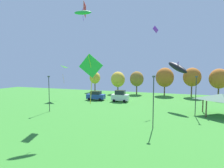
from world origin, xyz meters
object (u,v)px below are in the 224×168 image
park_pavilion (222,97)px  treeline_tree_0 (95,78)px  light_post_3 (196,94)px  treeline_tree_1 (118,79)px  kite_flying_5 (85,9)px  treeline_tree_2 (137,79)px  kite_flying_3 (60,69)px  kite_flying_7 (177,67)px  kite_flying_4 (91,68)px  light_post_0 (49,92)px  light_post_1 (153,99)px  kite_flying_6 (156,29)px  treeline_tree_5 (219,79)px  treeline_tree_4 (192,77)px  kite_flying_1 (83,13)px  parked_car_second_from_left (120,96)px  parked_car_leftmost (96,96)px  treeline_tree_3 (165,77)px

park_pavilion → treeline_tree_0: bearing=147.4°
light_post_3 → treeline_tree_1: bearing=133.2°
kite_flying_5 → light_post_3: kite_flying_5 is taller
treeline_tree_0 → treeline_tree_2: bearing=-1.3°
kite_flying_3 → kite_flying_7: 27.53m
kite_flying_4 → kite_flying_5: bearing=120.1°
kite_flying_7 → light_post_0: size_ratio=0.78×
kite_flying_7 → light_post_1: kite_flying_7 is taller
kite_flying_6 → kite_flying_3: bearing=-179.8°
treeline_tree_2 → treeline_tree_5: size_ratio=0.90×
kite_flying_3 → light_post_3: bearing=-11.3°
light_post_3 → treeline_tree_4: size_ratio=0.80×
kite_flying_1 → kite_flying_3: size_ratio=0.57×
kite_flying_1 → kite_flying_3: kite_flying_1 is taller
treeline_tree_5 → kite_flying_7: bearing=-123.8°
kite_flying_5 → treeline_tree_2: kite_flying_5 is taller
kite_flying_5 → treeline_tree_2: size_ratio=0.42×
kite_flying_3 → kite_flying_5: 18.17m
kite_flying_5 → light_post_0: bearing=-154.2°
light_post_1 → kite_flying_7: bearing=79.1°
parked_car_second_from_left → light_post_1: (9.66, -16.66, 2.48)m
parked_car_leftmost → treeline_tree_0: (-7.26, 14.51, 3.68)m
kite_flying_5 → light_post_3: size_ratio=0.46×
treeline_tree_0 → treeline_tree_2: treeline_tree_2 is taller
kite_flying_1 → parked_car_second_from_left: 21.76m
kite_flying_6 → parked_car_leftmost: 20.56m
treeline_tree_0 → parked_car_leftmost: bearing=-63.4°
kite_flying_1 → kite_flying_4: kite_flying_1 is taller
treeline_tree_3 → treeline_tree_5: size_ratio=1.04×
treeline_tree_1 → treeline_tree_4: 21.39m
treeline_tree_3 → treeline_tree_1: bearing=-175.0°
parked_car_second_from_left → treeline_tree_4: size_ratio=0.50×
kite_flying_3 → kite_flying_4: kite_flying_4 is taller
light_post_1 → treeline_tree_4: bearing=77.7°
treeline_tree_2 → kite_flying_6: bearing=-66.0°
treeline_tree_2 → treeline_tree_5: 21.83m
kite_flying_7 → treeline_tree_0: size_ratio=0.74×
kite_flying_6 → parked_car_second_from_left: (-8.10, 2.05, -14.33)m
kite_flying_4 → treeline_tree_0: size_ratio=0.52×
treeline_tree_2 → kite_flying_7: bearing=-55.1°
light_post_1 → treeline_tree_0: size_ratio=0.99×
parked_car_leftmost → treeline_tree_2: treeline_tree_2 is taller
light_post_3 → treeline_tree_3: bearing=105.2°
kite_flying_1 → kite_flying_5: size_ratio=0.80×
kite_flying_1 → light_post_3: bearing=27.8°
kite_flying_6 → treeline_tree_2: size_ratio=0.23×
kite_flying_6 → light_post_0: (-17.00, -11.76, -12.02)m
treeline_tree_5 → light_post_0: bearing=-139.8°
park_pavilion → treeline_tree_2: treeline_tree_2 is taller
treeline_tree_4 → kite_flying_6: bearing=-117.0°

